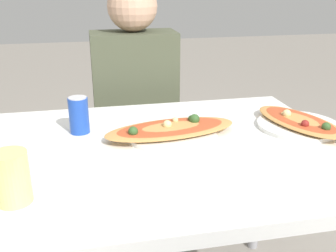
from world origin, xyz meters
TOP-DOWN VIEW (x-y plane):
  - dining_table at (0.00, 0.00)m, footprint 1.16×0.89m
  - chair_far_seated at (-0.00, 0.77)m, footprint 0.40×0.40m
  - person_seated at (-0.00, 0.66)m, footprint 0.38×0.24m
  - pizza_main at (0.05, 0.09)m, footprint 0.47×0.30m
  - soda_can at (-0.25, 0.18)m, footprint 0.07×0.07m
  - drink_glass at (-0.40, -0.23)m, footprint 0.08×0.08m
  - pizza_second at (0.50, 0.07)m, footprint 0.29×0.40m

SIDE VIEW (x-z plane):
  - chair_far_seated at x=0.00m, z-range 0.06..0.91m
  - dining_table at x=0.00m, z-range 0.30..1.06m
  - person_seated at x=0.00m, z-range 0.11..1.35m
  - pizza_second at x=0.50m, z-range 0.75..0.80m
  - pizza_main at x=0.05m, z-range 0.75..0.80m
  - soda_can at x=-0.25m, z-range 0.76..0.88m
  - drink_glass at x=-0.40m, z-range 0.76..0.88m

